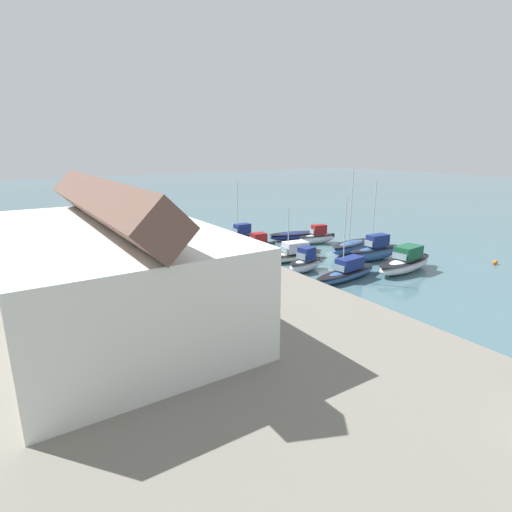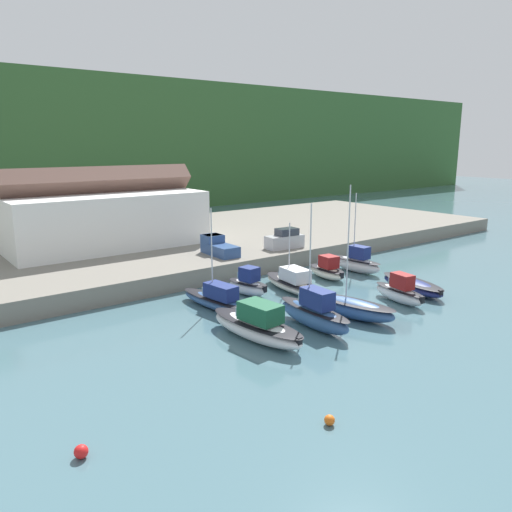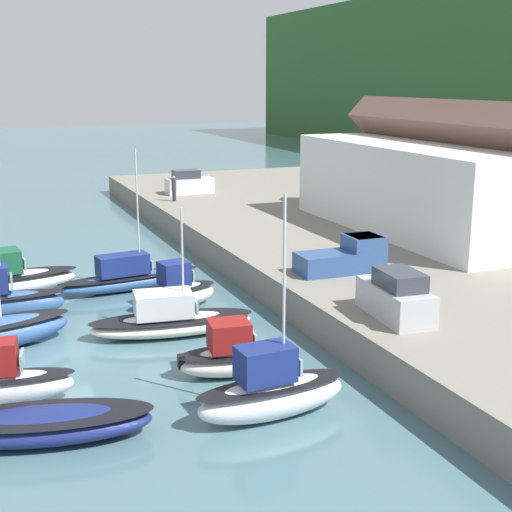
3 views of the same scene
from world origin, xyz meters
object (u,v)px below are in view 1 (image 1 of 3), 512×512
(moored_boat_1, at_px, (305,263))
(mooring_buoy_0, at_px, (495,262))
(moored_boat_5, at_px, (405,262))
(moored_boat_8, at_px, (317,237))
(moored_boat_9, at_px, (294,236))
(pickup_truck_0, at_px, (217,254))
(moored_boat_6, at_px, (375,251))
(moored_boat_3, at_px, (258,245))
(moored_boat_0, at_px, (347,272))
(moored_boat_7, at_px, (351,247))
(moored_boat_2, at_px, (293,254))
(moored_boat_4, at_px, (241,237))
(parked_car_0, at_px, (200,236))

(moored_boat_1, height_order, mooring_buoy_0, moored_boat_1)
(moored_boat_5, xyz_separation_m, moored_boat_8, (14.38, -0.85, -0.06))
(moored_boat_9, relative_size, pickup_truck_0, 1.60)
(moored_boat_1, bearing_deg, moored_boat_5, -132.86)
(moored_boat_1, height_order, moored_boat_8, moored_boat_1)
(moored_boat_6, relative_size, moored_boat_9, 1.17)
(moored_boat_3, relative_size, moored_boat_5, 0.58)
(moored_boat_0, relative_size, moored_boat_8, 1.54)
(moored_boat_1, relative_size, moored_boat_7, 0.45)
(moored_boat_2, xyz_separation_m, pickup_truck_0, (-1.31, 10.23, 1.82))
(moored_boat_3, distance_m, moored_boat_6, 13.74)
(moored_boat_6, distance_m, moored_boat_7, 3.79)
(moored_boat_3, distance_m, moored_boat_7, 11.31)
(moored_boat_3, relative_size, moored_boat_7, 0.49)
(moored_boat_4, height_order, moored_boat_5, moored_boat_4)
(moored_boat_9, bearing_deg, moored_boat_2, 154.00)
(moored_boat_3, height_order, moored_boat_6, moored_boat_6)
(moored_boat_4, bearing_deg, mooring_buoy_0, -144.12)
(moored_boat_7, height_order, moored_boat_9, moored_boat_7)
(parked_car_0, bearing_deg, moored_boat_7, 160.71)
(moored_boat_1, xyz_separation_m, moored_boat_6, (-1.02, -9.27, 0.18))
(moored_boat_5, relative_size, moored_boat_8, 1.53)
(moored_boat_5, bearing_deg, moored_boat_9, -4.59)
(moored_boat_5, bearing_deg, moored_boat_2, 30.70)
(parked_car_0, bearing_deg, moored_boat_2, 148.33)
(moored_boat_9, bearing_deg, moored_boat_6, -162.40)
(pickup_truck_0, bearing_deg, moored_boat_2, -81.30)
(parked_car_0, bearing_deg, moored_boat_1, 129.16)
(moored_boat_2, xyz_separation_m, moored_boat_8, (4.84, -7.90, 0.14))
(moored_boat_3, distance_m, pickup_truck_0, 11.51)
(moored_boat_8, bearing_deg, mooring_buoy_0, -142.61)
(moored_boat_5, distance_m, moored_boat_9, 17.85)
(moored_boat_2, height_order, moored_boat_7, moored_boat_7)
(pickup_truck_0, bearing_deg, moored_boat_5, -114.05)
(moored_boat_5, height_order, moored_boat_9, moored_boat_5)
(moored_boat_2, relative_size, mooring_buoy_0, 15.77)
(moored_boat_1, relative_size, parked_car_0, 1.04)
(moored_boat_1, distance_m, pickup_truck_0, 9.28)
(moored_boat_6, bearing_deg, moored_boat_5, 174.14)
(moored_boat_0, xyz_separation_m, moored_boat_9, (16.44, -6.50, -0.18))
(moored_boat_1, distance_m, moored_boat_3, 9.44)
(moored_boat_1, bearing_deg, moored_boat_3, -11.69)
(pickup_truck_0, bearing_deg, mooring_buoy_0, -111.96)
(moored_boat_5, distance_m, moored_boat_8, 14.40)
(moored_boat_0, relative_size, mooring_buoy_0, 16.75)
(moored_boat_8, bearing_deg, moored_boat_7, -169.56)
(moored_boat_1, distance_m, moored_boat_8, 12.84)
(moored_boat_9, xyz_separation_m, mooring_buoy_0, (-21.58, -10.78, -0.33))
(moored_boat_4, relative_size, moored_boat_8, 1.46)
(moored_boat_2, bearing_deg, moored_boat_6, -114.96)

